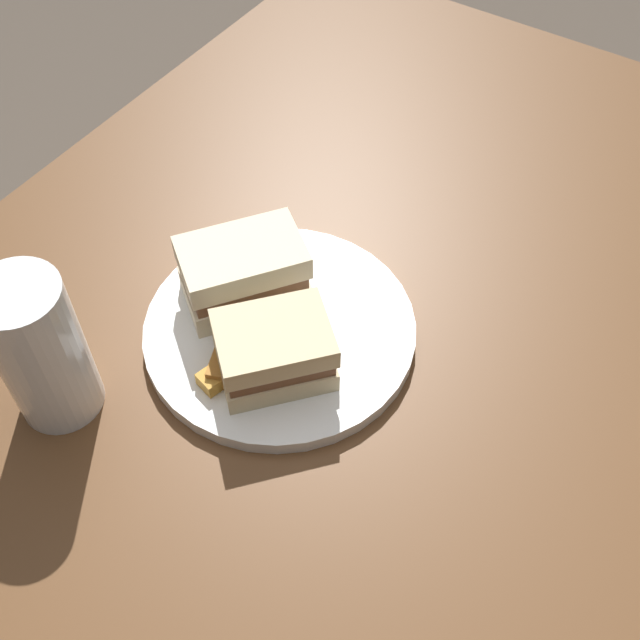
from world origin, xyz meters
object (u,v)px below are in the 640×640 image
Objects in this scene: plate at (280,330)px; sandwich_half_left at (244,272)px; sandwich_half_right at (274,350)px; pint_glass at (44,358)px.

sandwich_half_left is at bearing 75.46° from plate.
plate is at bearing 30.90° from sandwich_half_right.
sandwich_half_left is 0.10m from sandwich_half_right.
sandwich_half_left is at bearing -22.02° from pint_glass.
pint_glass is at bearing 144.01° from plate.
pint_glass is (-0.19, 0.08, 0.02)m from sandwich_half_left.
pint_glass reaches higher than sandwich_half_left.
sandwich_half_left reaches higher than plate.
sandwich_half_left is at bearing 53.18° from sandwich_half_right.
plate is 0.07m from sandwich_half_left.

